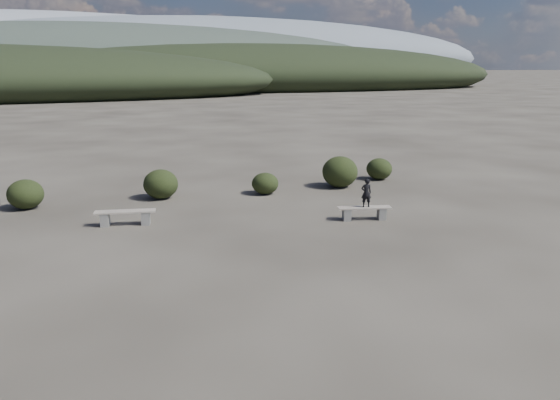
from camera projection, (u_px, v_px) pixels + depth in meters
name	position (u px, v px, depth m)	size (l,w,h in m)	color
ground	(313.00, 274.00, 13.90)	(1200.00, 1200.00, 0.00)	#2E2A24
bench_left	(125.00, 216.00, 18.09)	(2.02, 0.78, 0.49)	slate
bench_right	(364.00, 212.00, 18.72)	(1.87, 0.84, 0.46)	slate
seated_person	(366.00, 193.00, 18.56)	(0.36, 0.24, 0.99)	black
shrub_b	(161.00, 184.00, 21.69)	(1.37, 1.37, 1.17)	black
shrub_c	(265.00, 183.00, 22.49)	(1.11, 1.11, 0.89)	black
shrub_d	(340.00, 172.00, 23.73)	(1.55, 1.55, 1.35)	black
shrub_e	(379.00, 169.00, 25.39)	(1.19, 1.19, 0.99)	black
shrub_f	(25.00, 194.00, 20.13)	(1.30, 1.30, 1.10)	black
mountain_ridges	(74.00, 56.00, 318.74)	(500.00, 400.00, 56.00)	black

